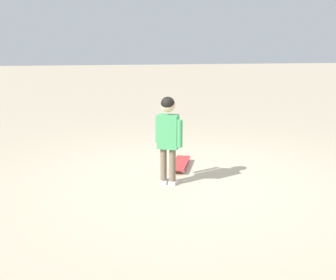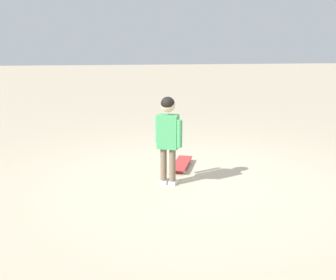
% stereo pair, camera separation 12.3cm
% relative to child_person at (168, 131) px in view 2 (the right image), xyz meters
% --- Properties ---
extents(ground_plane, '(50.00, 50.00, 0.00)m').
position_rel_child_person_xyz_m(ground_plane, '(-0.31, -0.02, -0.66)').
color(ground_plane, tan).
extents(child_person, '(0.29, 0.33, 1.06)m').
position_rel_child_person_xyz_m(child_person, '(0.00, 0.00, 0.00)').
color(child_person, brown).
rests_on(child_person, ground).
extents(skateboard, '(0.40, 0.70, 0.07)m').
position_rel_child_person_xyz_m(skateboard, '(-0.27, -0.62, -0.60)').
color(skateboard, '#B22D2D').
rests_on(skateboard, ground).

